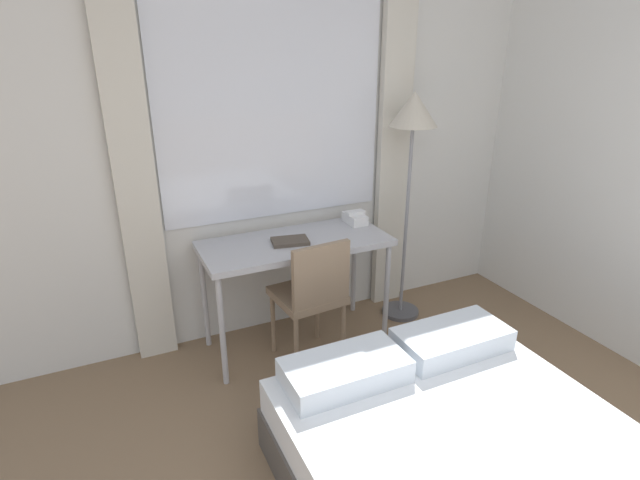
{
  "coord_description": "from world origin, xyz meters",
  "views": [
    {
      "loc": [
        -1.06,
        -0.23,
        1.98
      ],
      "look_at": [
        0.05,
        2.16,
        0.92
      ],
      "focal_mm": 28.0,
      "sensor_mm": 36.0,
      "label": 1
    }
  ],
  "objects_px": {
    "desk_chair": "(312,292)",
    "book": "(290,241)",
    "desk": "(295,250)",
    "telephone": "(355,218)",
    "standing_lamp": "(412,132)"
  },
  "relations": [
    {
      "from": "desk_chair",
      "to": "book",
      "type": "height_order",
      "value": "desk_chair"
    },
    {
      "from": "book",
      "to": "desk",
      "type": "bearing_deg",
      "value": 29.67
    },
    {
      "from": "telephone",
      "to": "book",
      "type": "relative_size",
      "value": 0.73
    },
    {
      "from": "book",
      "to": "telephone",
      "type": "bearing_deg",
      "value": 15.6
    },
    {
      "from": "standing_lamp",
      "to": "desk",
      "type": "bearing_deg",
      "value": -178.02
    },
    {
      "from": "book",
      "to": "desk_chair",
      "type": "bearing_deg",
      "value": -77.73
    },
    {
      "from": "desk",
      "to": "book",
      "type": "height_order",
      "value": "book"
    },
    {
      "from": "desk",
      "to": "desk_chair",
      "type": "xyz_separation_m",
      "value": [
        0.0,
        -0.25,
        -0.19
      ]
    },
    {
      "from": "desk",
      "to": "book",
      "type": "distance_m",
      "value": 0.1
    },
    {
      "from": "telephone",
      "to": "desk",
      "type": "bearing_deg",
      "value": -165.76
    },
    {
      "from": "desk_chair",
      "to": "desk",
      "type": "bearing_deg",
      "value": 86.25
    },
    {
      "from": "standing_lamp",
      "to": "book",
      "type": "bearing_deg",
      "value": -176.54
    },
    {
      "from": "standing_lamp",
      "to": "telephone",
      "type": "bearing_deg",
      "value": 165.03
    },
    {
      "from": "desk_chair",
      "to": "standing_lamp",
      "type": "distance_m",
      "value": 1.28
    },
    {
      "from": "desk_chair",
      "to": "standing_lamp",
      "type": "bearing_deg",
      "value": 13.07
    }
  ]
}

